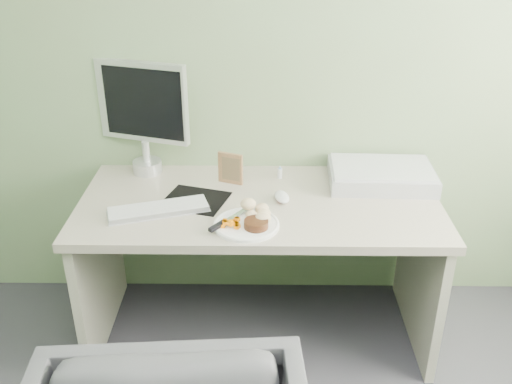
{
  "coord_description": "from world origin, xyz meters",
  "views": [
    {
      "loc": [
        0.01,
        -0.61,
        1.91
      ],
      "look_at": [
        -0.01,
        1.5,
        0.84
      ],
      "focal_mm": 40.0,
      "sensor_mm": 36.0,
      "label": 1
    }
  ],
  "objects_px": {
    "plate": "(246,225)",
    "scanner": "(381,176)",
    "monitor": "(143,112)",
    "desk": "(259,236)"
  },
  "relations": [
    {
      "from": "desk",
      "to": "plate",
      "type": "height_order",
      "value": "plate"
    },
    {
      "from": "desk",
      "to": "scanner",
      "type": "height_order",
      "value": "scanner"
    },
    {
      "from": "desk",
      "to": "monitor",
      "type": "relative_size",
      "value": 2.96
    },
    {
      "from": "desk",
      "to": "plate",
      "type": "xyz_separation_m",
      "value": [
        -0.05,
        -0.22,
        0.19
      ]
    },
    {
      "from": "plate",
      "to": "scanner",
      "type": "relative_size",
      "value": 0.56
    },
    {
      "from": "desk",
      "to": "monitor",
      "type": "distance_m",
      "value": 0.8
    },
    {
      "from": "plate",
      "to": "desk",
      "type": "bearing_deg",
      "value": 77.06
    },
    {
      "from": "scanner",
      "to": "monitor",
      "type": "xyz_separation_m",
      "value": [
        -1.12,
        0.13,
        0.27
      ]
    },
    {
      "from": "desk",
      "to": "monitor",
      "type": "height_order",
      "value": "monitor"
    },
    {
      "from": "plate",
      "to": "monitor",
      "type": "xyz_separation_m",
      "value": [
        -0.5,
        0.54,
        0.3
      ]
    }
  ]
}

